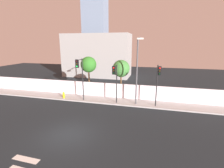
# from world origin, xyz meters

# --- Properties ---
(ground_plane) EXTENTS (80.00, 80.00, 0.00)m
(ground_plane) POSITION_xyz_m (0.00, 0.00, 0.00)
(ground_plane) COLOR black
(sidewalk) EXTENTS (36.00, 2.40, 0.15)m
(sidewalk) POSITION_xyz_m (0.00, 8.20, 0.07)
(sidewalk) COLOR #A9A9A9
(sidewalk) RESTS_ON ground
(perimeter_wall) EXTENTS (36.00, 0.18, 1.80)m
(perimeter_wall) POSITION_xyz_m (0.00, 9.49, 1.05)
(perimeter_wall) COLOR white
(perimeter_wall) RESTS_ON sidewalk
(traffic_light_left) EXTENTS (0.35, 1.36, 4.46)m
(traffic_light_left) POSITION_xyz_m (2.09, 6.94, 3.41)
(traffic_light_left) COLOR black
(traffic_light_left) RESTS_ON sidewalk
(traffic_light_center) EXTENTS (0.35, 1.65, 5.07)m
(traffic_light_center) POSITION_xyz_m (-2.04, 6.82, 3.84)
(traffic_light_center) COLOR black
(traffic_light_center) RESTS_ON sidewalk
(traffic_light_right) EXTENTS (0.39, 1.26, 4.58)m
(traffic_light_right) POSITION_xyz_m (6.65, 7.00, 3.49)
(traffic_light_right) COLOR black
(traffic_light_right) RESTS_ON sidewalk
(street_lamp_curbside) EXTENTS (0.80, 2.18, 7.36)m
(street_lamp_curbside) POSITION_xyz_m (4.41, 7.48, 4.49)
(street_lamp_curbside) COLOR #4C4C51
(street_lamp_curbside) RESTS_ON sidewalk
(fire_hydrant) EXTENTS (0.44, 0.26, 0.81)m
(fire_hydrant) POSITION_xyz_m (-4.74, 7.49, 0.58)
(fire_hydrant) COLOR gold
(fire_hydrant) RESTS_ON sidewalk
(roadside_tree_leftmost) EXTENTS (2.15, 2.15, 5.21)m
(roadside_tree_leftmost) POSITION_xyz_m (-2.47, 10.50, 4.11)
(roadside_tree_leftmost) COLOR brown
(roadside_tree_leftmost) RESTS_ON ground
(roadside_tree_midleft) EXTENTS (2.22, 2.22, 4.87)m
(roadside_tree_midleft) POSITION_xyz_m (2.04, 10.50, 3.74)
(roadside_tree_midleft) COLOR brown
(roadside_tree_midleft) RESTS_ON ground
(low_building_distant) EXTENTS (13.93, 6.00, 8.85)m
(low_building_distant) POSITION_xyz_m (-5.78, 23.49, 4.43)
(low_building_distant) COLOR #9C9C9C
(low_building_distant) RESTS_ON ground
(tower_on_skyline) EXTENTS (6.26, 5.00, 27.08)m
(tower_on_skyline) POSITION_xyz_m (-10.42, 35.49, 13.54)
(tower_on_skyline) COLOR slate
(tower_on_skyline) RESTS_ON ground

